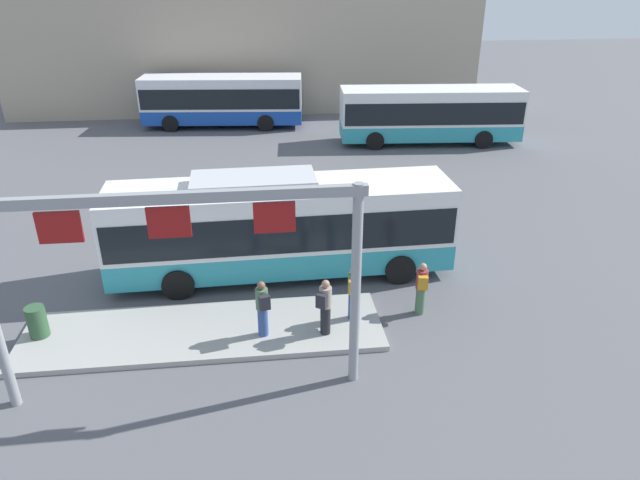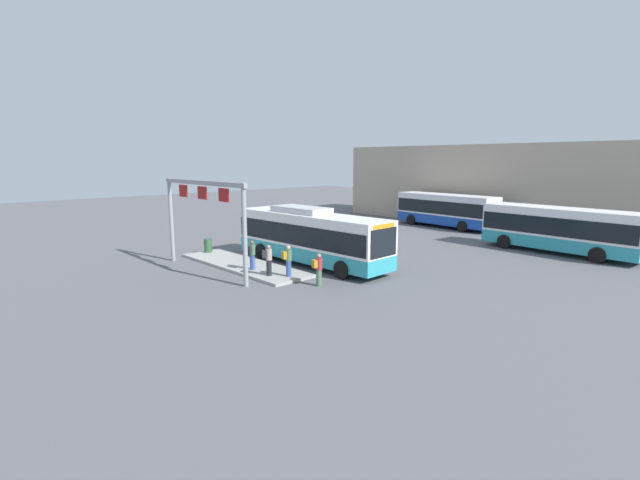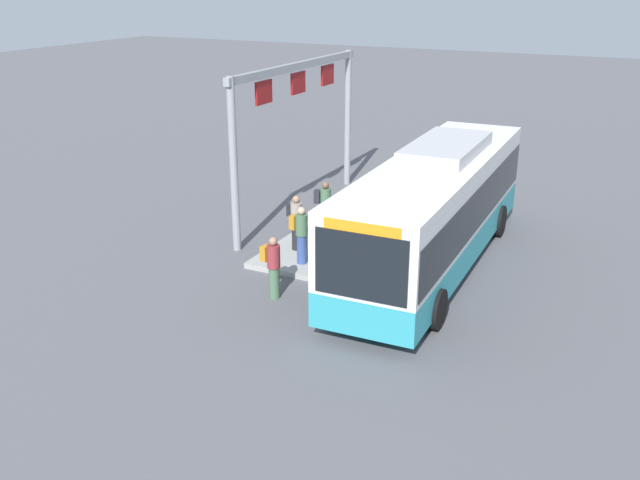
{
  "view_description": "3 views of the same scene",
  "coord_description": "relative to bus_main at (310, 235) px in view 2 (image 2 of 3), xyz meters",
  "views": [
    {
      "loc": [
        -0.72,
        -17.06,
        9.44
      ],
      "look_at": [
        1.18,
        -0.76,
        1.51
      ],
      "focal_mm": 32.39,
      "sensor_mm": 36.0,
      "label": 1
    },
    {
      "loc": [
        19.92,
        -18.04,
        6.29
      ],
      "look_at": [
        1.94,
        -1.04,
        1.88
      ],
      "focal_mm": 25.28,
      "sensor_mm": 36.0,
      "label": 2
    },
    {
      "loc": [
        18.35,
        5.53,
        7.88
      ],
      "look_at": [
        3.35,
        -1.92,
        1.59
      ],
      "focal_mm": 39.88,
      "sensor_mm": 36.0,
      "label": 3
    }
  ],
  "objects": [
    {
      "name": "bus_background_left",
      "position": [
        -2.58,
        19.56,
        -0.03
      ],
      "size": [
        10.02,
        3.43,
        3.1
      ],
      "rotation": [
        0.0,
        0.0,
        3.05
      ],
      "color": "#1947AD",
      "rests_on": "ground"
    },
    {
      "name": "ground_plane",
      "position": [
        0.01,
        0.0,
        -1.81
      ],
      "size": [
        120.0,
        120.0,
        0.0
      ],
      "primitive_type": "plane",
      "color": "#56565B"
    },
    {
      "name": "person_waiting_far",
      "position": [
        -0.73,
        -3.79,
        -0.76
      ],
      "size": [
        0.44,
        0.58,
        1.67
      ],
      "rotation": [
        0.0,
        0.0,
        1.84
      ],
      "color": "#334C8C",
      "rests_on": "platform_curb"
    },
    {
      "name": "person_boarding",
      "position": [
        1.84,
        -3.27,
        -0.76
      ],
      "size": [
        0.4,
        0.57,
        1.67
      ],
      "rotation": [
        0.0,
        0.0,
        1.38
      ],
      "color": "#334C8C",
      "rests_on": "platform_curb"
    },
    {
      "name": "platform_sign_gantry",
      "position": [
        -2.59,
        -5.68,
        1.9
      ],
      "size": [
        8.47,
        0.24,
        5.2
      ],
      "color": "gray",
      "rests_on": "ground"
    },
    {
      "name": "person_waiting_near",
      "position": [
        3.9,
        -3.0,
        -0.92
      ],
      "size": [
        0.4,
        0.57,
        1.67
      ],
      "rotation": [
        0.0,
        0.0,
        1.39
      ],
      "color": "#476B4C",
      "rests_on": "ground"
    },
    {
      "name": "station_building",
      "position": [
        -1.0,
        26.09,
        2.05
      ],
      "size": [
        31.53,
        8.0,
        7.73
      ],
      "primitive_type": "cube",
      "color": "tan",
      "rests_on": "ground"
    },
    {
      "name": "person_waiting_mid",
      "position": [
        0.95,
        -3.91,
        -0.76
      ],
      "size": [
        0.53,
        0.61,
        1.67
      ],
      "rotation": [
        0.0,
        0.0,
        1.03
      ],
      "color": "black",
      "rests_on": "platform_curb"
    },
    {
      "name": "bus_main",
      "position": [
        0.0,
        0.0,
        0.0
      ],
      "size": [
        11.1,
        2.88,
        3.46
      ],
      "rotation": [
        0.0,
        0.0,
        0.02
      ],
      "color": "teal",
      "rests_on": "ground"
    },
    {
      "name": "platform_curb",
      "position": [
        -2.4,
        -3.32,
        -1.73
      ],
      "size": [
        10.0,
        2.8,
        0.16
      ],
      "primitive_type": "cube",
      "color": "#9E9E99",
      "rests_on": "ground"
    },
    {
      "name": "bus_background_right",
      "position": [
        9.22,
        14.45,
        -0.03
      ],
      "size": [
        10.23,
        3.25,
        3.1
      ],
      "rotation": [
        0.0,
        0.0,
        3.07
      ],
      "color": "teal",
      "rests_on": "ground"
    },
    {
      "name": "trash_bin",
      "position": [
        -6.85,
        -3.1,
        -1.2
      ],
      "size": [
        0.52,
        0.52,
        0.9
      ],
      "primitive_type": "cylinder",
      "color": "#2D5133",
      "rests_on": "platform_curb"
    }
  ]
}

